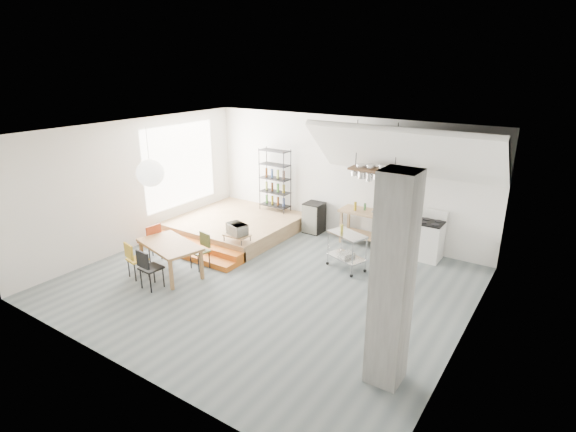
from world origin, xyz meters
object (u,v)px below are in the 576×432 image
Objects in this scene: stove at (429,240)px; rolling_cart at (347,246)px; mini_fridge at (314,218)px; dining_table at (170,247)px.

stove reaches higher than rolling_cart.
rolling_cart is 2.43m from mini_fridge.
stove is 0.70× the size of dining_table.
stove is 2.10m from rolling_cart.
mini_fridge is (-3.19, 0.04, -0.06)m from stove.
dining_table is 4.22m from mini_fridge.
stove is at bearing 69.12° from rolling_cart.
stove is at bearing 55.58° from dining_table.
rolling_cart is at bearing 51.62° from dining_table.
mini_fridge is (-1.81, 1.62, -0.14)m from rolling_cart.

